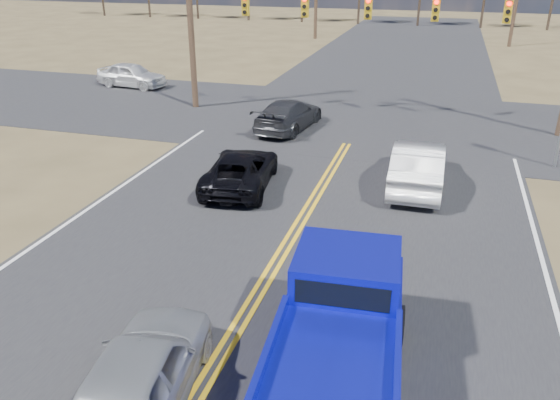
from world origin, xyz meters
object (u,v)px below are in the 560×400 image
(pickup_truck, at_px, (337,346))
(black_suv, at_px, (241,170))
(white_car_queue, at_px, (418,165))
(dgrey_car_queue, at_px, (289,115))
(cross_car_west, at_px, (132,75))
(silver_suv, at_px, (140,376))

(pickup_truck, bearing_deg, black_suv, 115.74)
(pickup_truck, relative_size, white_car_queue, 1.25)
(dgrey_car_queue, bearing_deg, white_car_queue, 146.14)
(dgrey_car_queue, distance_m, cross_car_west, 13.21)
(white_car_queue, height_order, dgrey_car_queue, white_car_queue)
(dgrey_car_queue, bearing_deg, silver_suv, 104.84)
(black_suv, bearing_deg, pickup_truck, 112.40)
(pickup_truck, bearing_deg, white_car_queue, 81.59)
(pickup_truck, bearing_deg, dgrey_car_queue, 104.38)
(cross_car_west, bearing_deg, dgrey_car_queue, -110.20)
(silver_suv, bearing_deg, dgrey_car_queue, -91.58)
(pickup_truck, xyz_separation_m, black_suv, (-5.19, 8.94, -0.46))
(black_suv, bearing_deg, dgrey_car_queue, -95.23)
(black_suv, distance_m, white_car_queue, 6.19)
(black_suv, bearing_deg, cross_car_west, -55.14)
(black_suv, height_order, white_car_queue, white_car_queue)
(silver_suv, bearing_deg, pickup_truck, -166.04)
(silver_suv, relative_size, dgrey_car_queue, 0.92)
(cross_car_west, bearing_deg, black_suv, -130.95)
(silver_suv, bearing_deg, cross_car_west, -68.02)
(black_suv, xyz_separation_m, dgrey_car_queue, (-0.32, 7.26, 0.06))
(pickup_truck, height_order, silver_suv, pickup_truck)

